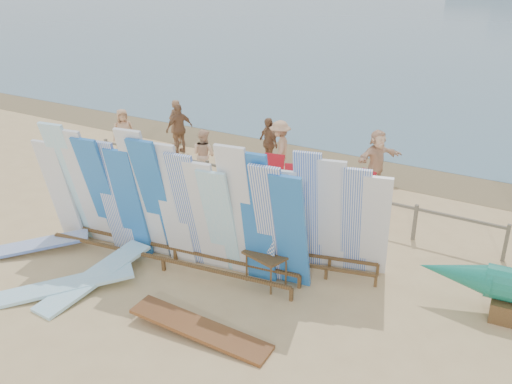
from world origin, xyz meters
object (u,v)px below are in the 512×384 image
Objects in this scene: main_surfboard_rack at (166,207)px; beachgoer_5 at (377,158)px; beachgoer_extra_1 at (179,129)px; flat_board_a at (96,284)px; side_surfboard_rack at (331,220)px; beach_chair_left at (272,178)px; beachgoer_2 at (204,155)px; beachgoer_3 at (280,149)px; beachgoer_4 at (268,143)px; stroller at (358,196)px; beachgoer_0 at (123,132)px; vendor_table at (266,268)px; flat_board_e at (28,252)px; flat_board_c at (200,335)px; flat_board_b at (66,291)px; beachgoer_1 at (175,123)px; beach_chair_right at (294,190)px.

beachgoer_5 is (2.28, 6.74, -0.54)m from main_surfboard_rack.
beachgoer_extra_1 is 6.86m from beachgoer_5.
flat_board_a is at bearing -170.81° from beachgoer_5.
side_surfboard_rack is 1.04× the size of flat_board_a.
beachgoer_2 reaches higher than beach_chair_left.
beach_chair_left is 0.56× the size of beachgoer_5.
beachgoer_3 is at bearing 93.57° from beach_chair_left.
beachgoer_4 is 3.52m from beachgoer_5.
beachgoer_3 is 1.02× the size of beachgoer_extra_1.
side_surfboard_rack reaches higher than stroller.
beachgoer_0 is 1.91m from beachgoer_extra_1.
beachgoer_3 is at bearing 136.54° from beachgoer_5.
vendor_table is 0.69× the size of beachgoer_4.
flat_board_e is 2.81× the size of beach_chair_left.
flat_board_c is at bearing -2.09° from flat_board_a.
vendor_table is at bearing 4.65° from beachgoer_3.
beachgoer_3 reaches higher than flat_board_a.
beachgoer_3 is (-2.67, 5.48, 0.51)m from vendor_table.
vendor_table is 3.53m from flat_board_a.
vendor_table is 6.12m from beachgoer_3.
flat_board_b is at bearing 44.04° from beachgoer_extra_1.
flat_board_a is 6.98m from stroller.
beachgoer_1 is at bearing -32.16° from beachgoer_2.
main_surfboard_rack is 5.68× the size of stroller.
flat_board_c is 7.04m from beach_chair_left.
beachgoer_1 is (-4.76, 0.92, -0.07)m from beachgoer_3.
vendor_table is 1.02× the size of stroller.
beachgoer_2 is (-1.55, 5.96, 0.78)m from flat_board_a.
main_surfboard_rack is at bearing 64.69° from flat_board_e.
beachgoer_extra_1 reaches higher than flat_board_e.
beachgoer_1 is (-7.76, 2.10, 0.38)m from stroller.
vendor_table is at bearing 143.53° from beachgoer_2.
flat_board_e is at bearing 82.41° from flat_board_c.
beachgoer_5 is at bearing 31.81° from beachgoer_4.
stroller is 8.05m from beachgoer_1.
main_surfboard_rack is at bearing -97.01° from beach_chair_left.
beachgoer_0 is at bearing -26.96° from beachgoer_1.
vendor_table reaches higher than flat_board_b.
side_surfboard_rack is 6.91m from flat_board_e.
beachgoer_3 reaches higher than beachgoer_extra_1.
vendor_table is (-0.93, -1.01, -0.89)m from side_surfboard_rack.
beachgoer_4 is at bearing 85.39° from beachgoer_1.
flat_board_c is at bearing -40.20° from beachgoer_4.
beachgoer_0 is (-8.31, 4.67, 0.41)m from vendor_table.
flat_board_e is at bearing 14.84° from beachgoer_1.
beachgoer_3 reaches higher than flat_board_e.
beach_chair_right is (-1.35, 6.24, 0.28)m from flat_board_c.
main_surfboard_rack is 5.96m from beachgoer_3.
flat_board_a is at bearing 81.88° from flat_board_c.
flat_board_c is 7.99m from beachgoer_3.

